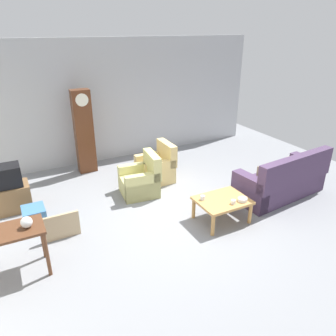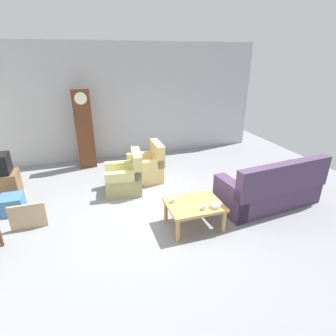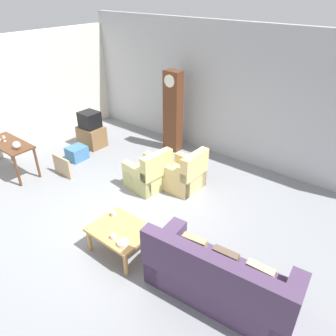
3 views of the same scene
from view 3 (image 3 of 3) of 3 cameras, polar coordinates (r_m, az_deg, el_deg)
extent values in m
plane|color=gray|center=(6.25, -8.59, -8.99)|extent=(10.40, 10.40, 0.00)
cube|color=#ADAFB5|center=(8.04, 9.76, 13.12)|extent=(8.40, 0.16, 3.20)
cube|color=silver|center=(9.01, -26.56, 11.20)|extent=(0.12, 6.40, 2.88)
cube|color=#4C3856|center=(4.88, 9.36, -19.62)|extent=(2.17, 1.04, 0.44)
cube|color=#4C3856|center=(4.27, 7.82, -18.33)|extent=(2.11, 0.40, 0.60)
cube|color=#4C3856|center=(4.67, 20.72, -22.56)|extent=(0.32, 0.86, 0.68)
cube|color=#4C3856|center=(5.08, -0.36, -14.57)|extent=(0.32, 0.86, 0.68)
cube|color=#C6B284|center=(4.53, 15.86, -18.07)|extent=(0.36, 0.13, 0.36)
cube|color=brown|center=(4.61, 10.06, -15.99)|extent=(0.37, 0.15, 0.36)
cube|color=#9E8966|center=(4.75, 4.64, -13.88)|extent=(0.37, 0.17, 0.36)
cube|color=#CCC67A|center=(7.02, -3.73, -1.79)|extent=(0.84, 0.84, 0.40)
cube|color=#CCC67A|center=(6.57, -2.01, 0.55)|extent=(0.27, 0.78, 0.52)
cube|color=#CCC67A|center=(7.13, -1.95, -0.21)|extent=(0.77, 0.25, 0.60)
cube|color=#CCC67A|center=(6.80, -5.65, -2.01)|extent=(0.77, 0.25, 0.60)
cube|color=#DEC17A|center=(6.99, 2.48, -1.90)|extent=(0.77, 0.77, 0.40)
cube|color=#DEC17A|center=(6.59, 4.78, 0.54)|extent=(0.19, 0.76, 0.52)
cube|color=#DEC17A|center=(7.14, 3.96, -0.23)|extent=(0.76, 0.17, 0.60)
cube|color=#DEC17A|center=(6.73, 0.95, -2.24)|extent=(0.76, 0.17, 0.60)
cube|color=tan|center=(5.34, -8.46, -10.86)|extent=(0.96, 0.76, 0.05)
cylinder|color=tan|center=(5.60, -13.80, -12.35)|extent=(0.07, 0.07, 0.41)
cylinder|color=tan|center=(5.12, -7.54, -16.65)|extent=(0.07, 0.07, 0.41)
cylinder|color=tan|center=(5.90, -8.90, -9.20)|extent=(0.07, 0.07, 0.41)
cylinder|color=tan|center=(5.44, -2.58, -12.86)|extent=(0.07, 0.07, 0.41)
cube|color=#56331E|center=(8.06, -26.46, 3.93)|extent=(1.30, 0.56, 0.04)
cylinder|color=#56331E|center=(7.64, -25.24, -0.52)|extent=(0.06, 0.06, 0.74)
cylinder|color=#56331E|center=(8.81, -26.38, 3.24)|extent=(0.06, 0.06, 0.74)
cylinder|color=#56331E|center=(7.82, -22.30, 0.85)|extent=(0.06, 0.06, 0.74)
cube|color=#562D19|center=(8.26, 0.88, 9.92)|extent=(0.44, 0.28, 2.08)
cylinder|color=silver|center=(7.90, 0.23, 15.21)|extent=(0.30, 0.02, 0.30)
cube|color=brown|center=(8.98, -13.41, 5.49)|extent=(0.68, 0.52, 0.55)
cube|color=black|center=(8.79, -13.79, 8.35)|extent=(0.48, 0.44, 0.42)
cube|color=tan|center=(7.76, -18.32, 0.28)|extent=(0.60, 0.05, 0.48)
cube|color=teal|center=(8.41, -15.90, 2.57)|extent=(0.40, 0.45, 0.34)
sphere|color=silver|center=(7.65, -25.36, 3.71)|extent=(0.17, 0.17, 0.17)
cylinder|color=white|center=(5.15, -9.73, -11.93)|extent=(0.08, 0.08, 0.08)
cylinder|color=silver|center=(5.58, -9.70, -8.02)|extent=(0.09, 0.09, 0.08)
cylinder|color=white|center=(5.03, -8.04, -13.08)|extent=(0.17, 0.17, 0.06)
cylinder|color=silver|center=(8.16, -27.05, 4.29)|extent=(0.06, 0.06, 0.02)
cylinder|color=silver|center=(8.14, -27.12, 4.58)|extent=(0.01, 0.01, 0.07)
cone|color=silver|center=(8.11, -27.24, 5.05)|extent=(0.07, 0.07, 0.07)
camera|label=1|loc=(6.66, -66.31, 8.48)|focal=34.49mm
camera|label=2|loc=(5.03, -61.97, 1.78)|focal=28.75mm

